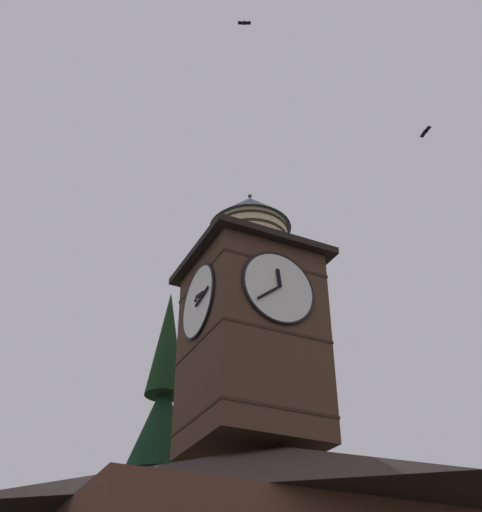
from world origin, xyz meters
The scene contains 3 objects.
clock_tower centered at (-0.84, -3.58, 11.42)m, with size 4.59×4.59×10.09m.
flying_bird_high centered at (1.23, 0.17, 21.78)m, with size 0.49×0.33×0.10m.
flying_bird_low centered at (-5.84, 1.19, 18.30)m, with size 0.22×0.61×0.11m.
Camera 1 is at (8.04, 13.81, 1.21)m, focal length 44.86 mm.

